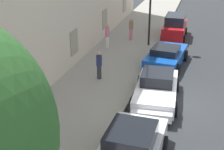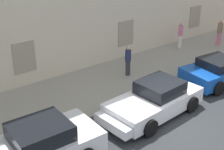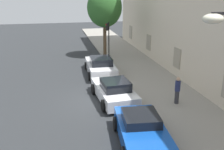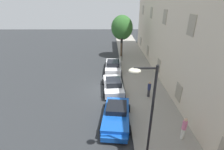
# 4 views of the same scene
# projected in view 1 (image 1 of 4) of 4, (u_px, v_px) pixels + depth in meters

# --- Properties ---
(ground_plane) EXTENTS (80.00, 80.00, 0.00)m
(ground_plane) POSITION_uv_depth(u_px,v_px,m) (173.00, 103.00, 16.07)
(ground_plane) COLOR #2B2D30
(sidewalk) EXTENTS (60.00, 4.41, 0.14)m
(sidewalk) POSITION_uv_depth(u_px,v_px,m) (91.00, 91.00, 17.14)
(sidewalk) COLOR gray
(sidewalk) RESTS_ON ground
(sportscar_yellow_flank) EXTENTS (4.80, 2.39, 1.41)m
(sportscar_yellow_flank) POSITION_uv_depth(u_px,v_px,m) (156.00, 91.00, 15.92)
(sportscar_yellow_flank) COLOR white
(sportscar_yellow_flank) RESTS_ON ground
(sportscar_white_middle) EXTENTS (4.74, 2.51, 1.31)m
(sportscar_white_middle) POSITION_uv_depth(u_px,v_px,m) (167.00, 56.00, 20.63)
(sportscar_white_middle) COLOR #144CB2
(sportscar_white_middle) RESTS_ON ground
(hatchback_parked) EXTENTS (3.96, 1.87, 1.84)m
(hatchback_parked) POSITION_uv_depth(u_px,v_px,m) (175.00, 28.00, 26.09)
(hatchback_parked) COLOR red
(hatchback_parked) RESTS_ON ground
(pedestrian_admiring) EXTENTS (0.47, 0.47, 1.69)m
(pedestrian_admiring) POSITION_uv_depth(u_px,v_px,m) (131.00, 28.00, 25.15)
(pedestrian_admiring) COLOR pink
(pedestrian_admiring) RESTS_ON sidewalk
(pedestrian_strolling) EXTENTS (0.34, 0.34, 1.70)m
(pedestrian_strolling) POSITION_uv_depth(u_px,v_px,m) (107.00, 36.00, 23.20)
(pedestrian_strolling) COLOR silver
(pedestrian_strolling) RESTS_ON sidewalk
(pedestrian_bystander) EXTENTS (0.33, 0.33, 1.62)m
(pedestrian_bystander) POSITION_uv_depth(u_px,v_px,m) (99.00, 65.00, 18.13)
(pedestrian_bystander) COLOR #333338
(pedestrian_bystander) RESTS_ON sidewalk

